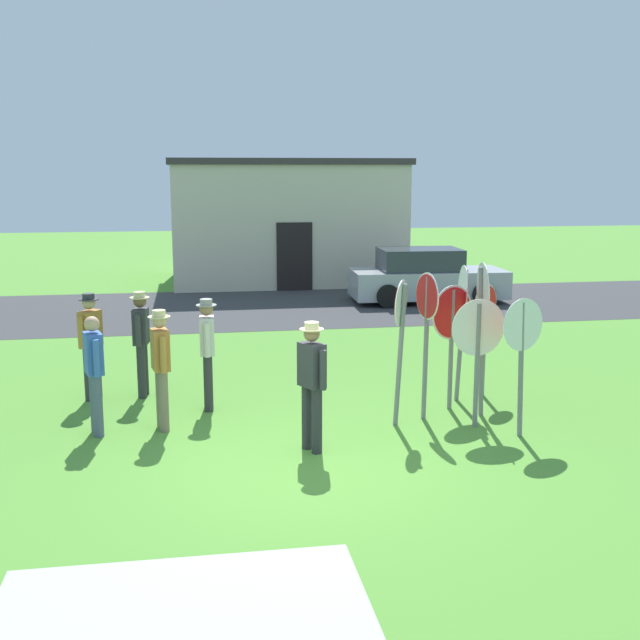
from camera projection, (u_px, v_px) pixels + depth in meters
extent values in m
plane|color=#518E33|center=(306.00, 467.00, 9.79)|extent=(80.00, 80.00, 0.00)
cube|color=#38383A|center=(243.00, 308.00, 21.09)|extent=(60.00, 6.40, 0.01)
cube|color=#ADAAA3|center=(181.00, 628.00, 6.33)|extent=(3.20, 2.40, 0.01)
cube|color=beige|center=(284.00, 223.00, 26.36)|extent=(7.38, 5.10, 3.83)
cube|color=#383333|center=(284.00, 162.00, 25.98)|extent=(7.58, 5.30, 0.20)
cube|color=black|center=(294.00, 257.00, 24.03)|extent=(1.10, 0.08, 2.10)
cube|color=#A5A8AD|center=(428.00, 283.00, 22.06)|extent=(4.37, 1.97, 0.76)
cube|color=#2D333D|center=(420.00, 259.00, 21.90)|extent=(2.30, 1.62, 0.60)
cylinder|color=black|center=(463.00, 285.00, 23.14)|extent=(0.65, 0.25, 0.64)
cylinder|color=black|center=(483.00, 294.00, 21.39)|extent=(0.65, 0.25, 0.64)
cylinder|color=black|center=(375.00, 287.00, 22.82)|extent=(0.65, 0.25, 0.64)
cylinder|color=black|center=(388.00, 296.00, 21.06)|extent=(0.65, 0.25, 0.64)
cylinder|color=slate|center=(400.00, 356.00, 11.18)|extent=(0.19, 0.15, 2.09)
cylinder|color=white|center=(401.00, 303.00, 11.04)|extent=(0.36, 0.60, 0.66)
cylinder|color=red|center=(400.00, 303.00, 11.04)|extent=(0.34, 0.56, 0.61)
cylinder|color=slate|center=(426.00, 349.00, 11.49)|extent=(0.11, 0.09, 2.15)
cylinder|color=white|center=(427.00, 296.00, 11.35)|extent=(0.14, 0.69, 0.69)
cylinder|color=red|center=(427.00, 296.00, 11.34)|extent=(0.14, 0.64, 0.64)
cylinder|color=slate|center=(521.00, 370.00, 10.79)|extent=(0.12, 0.16, 1.89)
cylinder|color=white|center=(523.00, 325.00, 10.67)|extent=(0.69, 0.30, 0.73)
cylinder|color=red|center=(523.00, 325.00, 10.68)|extent=(0.64, 0.29, 0.68)
cylinder|color=slate|center=(481.00, 342.00, 11.64)|extent=(0.16, 0.09, 2.26)
cylinder|color=white|center=(483.00, 291.00, 11.49)|extent=(0.17, 0.85, 0.85)
cylinder|color=red|center=(484.00, 291.00, 11.50)|extent=(0.16, 0.79, 0.79)
cylinder|color=slate|center=(451.00, 350.00, 12.01)|extent=(0.09, 0.09, 1.88)
cylinder|color=white|center=(452.00, 312.00, 11.90)|extent=(0.76, 0.39, 0.84)
cylinder|color=red|center=(453.00, 312.00, 11.89)|extent=(0.70, 0.37, 0.78)
cylinder|color=slate|center=(461.00, 336.00, 12.43)|extent=(0.17, 0.09, 2.13)
cylinder|color=white|center=(463.00, 291.00, 12.30)|extent=(0.18, 0.80, 0.80)
cylinder|color=red|center=(463.00, 291.00, 12.30)|extent=(0.17, 0.74, 0.74)
cylinder|color=slate|center=(477.00, 366.00, 11.16)|extent=(0.08, 0.08, 1.81)
cylinder|color=white|center=(478.00, 328.00, 11.05)|extent=(0.82, 0.10, 0.82)
cylinder|color=red|center=(478.00, 327.00, 11.06)|extent=(0.76, 0.10, 0.76)
cylinder|color=slate|center=(484.00, 342.00, 12.75)|extent=(0.10, 0.10, 1.81)
cylinder|color=white|center=(485.00, 303.00, 12.63)|extent=(0.52, 0.38, 0.64)
cylinder|color=red|center=(486.00, 303.00, 12.63)|extent=(0.48, 0.36, 0.59)
cylinder|color=#2D2D33|center=(208.00, 380.00, 12.18)|extent=(0.14, 0.14, 0.88)
cylinder|color=#2D2D33|center=(208.00, 384.00, 11.97)|extent=(0.14, 0.14, 0.88)
cube|color=beige|center=(207.00, 336.00, 11.94)|extent=(0.23, 0.37, 0.58)
cylinder|color=beige|center=(207.00, 334.00, 12.18)|extent=(0.09, 0.09, 0.52)
cylinder|color=beige|center=(207.00, 340.00, 11.71)|extent=(0.09, 0.09, 0.52)
sphere|color=#9E7051|center=(206.00, 309.00, 11.86)|extent=(0.21, 0.21, 0.21)
cylinder|color=gray|center=(206.00, 305.00, 11.85)|extent=(0.31, 0.32, 0.02)
cylinder|color=gray|center=(206.00, 302.00, 11.84)|extent=(0.19, 0.19, 0.09)
cylinder|color=#2D2D33|center=(307.00, 417.00, 10.36)|extent=(0.14, 0.14, 0.88)
cylinder|color=#2D2D33|center=(317.00, 421.00, 10.19)|extent=(0.14, 0.14, 0.88)
cube|color=#333338|center=(312.00, 365.00, 10.14)|extent=(0.36, 0.42, 0.58)
cylinder|color=#333338|center=(301.00, 363.00, 10.33)|extent=(0.09, 0.09, 0.52)
cylinder|color=#333338|center=(323.00, 370.00, 9.95)|extent=(0.09, 0.09, 0.52)
sphere|color=#9E7051|center=(312.00, 334.00, 10.06)|extent=(0.21, 0.21, 0.21)
cylinder|color=beige|center=(312.00, 329.00, 10.05)|extent=(0.31, 0.31, 0.02)
cylinder|color=beige|center=(312.00, 325.00, 10.04)|extent=(0.19, 0.19, 0.09)
cylinder|color=#2D2D33|center=(97.00, 371.00, 12.71)|extent=(0.14, 0.14, 0.88)
cylinder|color=#2D2D33|center=(88.00, 374.00, 12.51)|extent=(0.14, 0.14, 0.88)
cube|color=#B27533|center=(90.00, 329.00, 12.48)|extent=(0.37, 0.42, 0.58)
cylinder|color=#B27533|center=(99.00, 327.00, 12.70)|extent=(0.09, 0.09, 0.52)
cylinder|color=#B27533|center=(81.00, 333.00, 12.26)|extent=(0.09, 0.09, 0.52)
sphere|color=tan|center=(89.00, 303.00, 12.40)|extent=(0.21, 0.21, 0.21)
cylinder|color=#333338|center=(89.00, 299.00, 12.39)|extent=(0.32, 0.32, 0.02)
cylinder|color=#333338|center=(88.00, 296.00, 12.38)|extent=(0.19, 0.19, 0.09)
cylinder|color=#4C5670|center=(95.00, 402.00, 11.02)|extent=(0.14, 0.14, 0.88)
cylinder|color=#4C5670|center=(98.00, 406.00, 10.82)|extent=(0.14, 0.14, 0.88)
cube|color=#3860B7|center=(93.00, 353.00, 10.78)|extent=(0.31, 0.41, 0.58)
cylinder|color=#3860B7|center=(91.00, 351.00, 11.00)|extent=(0.09, 0.09, 0.52)
cylinder|color=#3860B7|center=(97.00, 358.00, 10.57)|extent=(0.09, 0.09, 0.52)
sphere|color=tan|center=(92.00, 324.00, 10.70)|extent=(0.21, 0.21, 0.21)
cylinder|color=#7A6B56|center=(161.00, 397.00, 11.24)|extent=(0.14, 0.14, 0.88)
cylinder|color=#7A6B56|center=(164.00, 402.00, 11.04)|extent=(0.14, 0.14, 0.88)
cube|color=#B27533|center=(160.00, 350.00, 11.00)|extent=(0.29, 0.40, 0.58)
cylinder|color=#B27533|center=(157.00, 348.00, 11.22)|extent=(0.09, 0.09, 0.52)
cylinder|color=#B27533|center=(163.00, 355.00, 10.78)|extent=(0.09, 0.09, 0.52)
sphere|color=tan|center=(159.00, 321.00, 10.92)|extent=(0.21, 0.21, 0.21)
cylinder|color=beige|center=(159.00, 317.00, 10.91)|extent=(0.31, 0.31, 0.02)
cylinder|color=beige|center=(159.00, 313.00, 10.90)|extent=(0.19, 0.19, 0.09)
cylinder|color=#2D2D33|center=(144.00, 368.00, 12.89)|extent=(0.14, 0.14, 0.88)
cylinder|color=#2D2D33|center=(141.00, 372.00, 12.68)|extent=(0.14, 0.14, 0.88)
cube|color=#333338|center=(141.00, 326.00, 12.65)|extent=(0.26, 0.38, 0.58)
cylinder|color=#333338|center=(144.00, 325.00, 12.89)|extent=(0.09, 0.09, 0.52)
cylinder|color=#333338|center=(138.00, 331.00, 12.42)|extent=(0.09, 0.09, 0.52)
sphere|color=brown|center=(140.00, 301.00, 12.57)|extent=(0.21, 0.21, 0.21)
cylinder|color=beige|center=(140.00, 298.00, 12.56)|extent=(0.32, 0.32, 0.02)
cylinder|color=beige|center=(139.00, 295.00, 12.55)|extent=(0.19, 0.19, 0.09)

